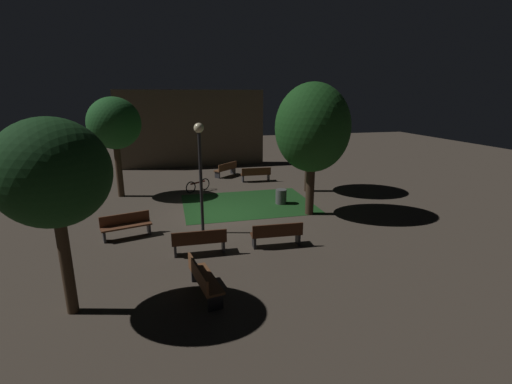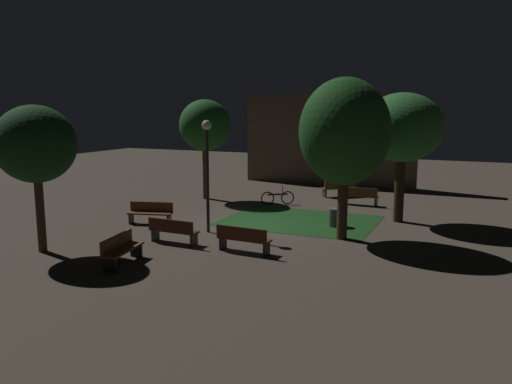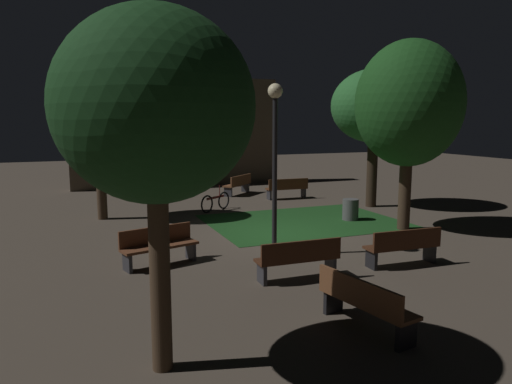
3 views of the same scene
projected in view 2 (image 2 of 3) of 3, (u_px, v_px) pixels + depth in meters
name	position (u px, v px, depth m)	size (l,w,h in m)	color
ground_plane	(254.00, 224.00, 20.16)	(60.00, 60.00, 0.00)	#473D33
grass_lawn	(300.00, 221.00, 20.80)	(6.20, 4.65, 0.01)	#194219
bench_near_trees	(173.00, 230.00, 17.19)	(1.81, 0.51, 0.88)	#422314
bench_corner	(243.00, 238.00, 16.10)	(1.82, 0.55, 0.88)	#422314
bench_lawn_edge	(121.00, 248.00, 14.95)	(0.80, 1.86, 0.88)	brown
bench_path_side	(151.00, 212.00, 20.18)	(1.86, 0.94, 0.88)	brown
bench_front_left	(359.00, 195.00, 24.07)	(1.81, 0.54, 0.88)	#512D19
bench_back_row	(339.00, 188.00, 26.44)	(1.67, 1.55, 0.88)	brown
tree_left_canopy	(35.00, 145.00, 15.75)	(2.53, 2.53, 4.74)	#423021
tree_lawn_side	(402.00, 128.00, 20.05)	(3.27, 3.27, 5.26)	#2D2116
tree_near_wall	(345.00, 132.00, 17.30)	(3.18, 3.18, 5.69)	#38281C
tree_tall_center	(205.00, 126.00, 25.32)	(2.61, 2.61, 5.08)	#423021
lamp_post_plaza_east	(207.00, 156.00, 18.41)	(0.36, 0.36, 4.20)	black
trash_bin	(335.00, 217.00, 19.79)	(0.54, 0.54, 0.72)	#4C4C4C
bicycle	(278.00, 198.00, 24.23)	(1.40, 0.99, 0.93)	black
building_wall_backdrop	(328.00, 140.00, 30.46)	(10.53, 0.80, 5.48)	brown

